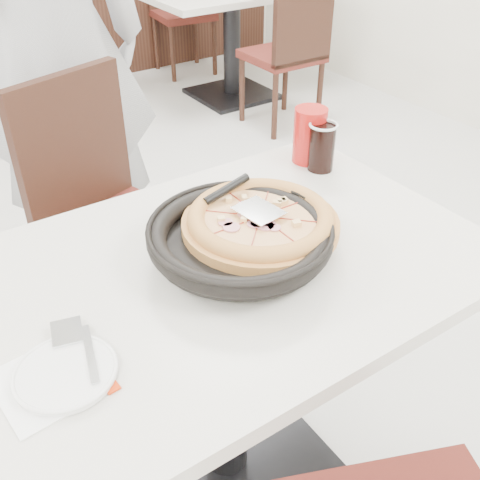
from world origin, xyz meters
TOP-DOWN VIEW (x-y plane):
  - main_table at (0.29, -0.00)m, footprint 1.23×0.85m
  - chair_far at (0.32, 0.67)m, footprint 0.53×0.53m
  - trivet at (0.33, 0.00)m, footprint 0.13×0.13m
  - pizza_pan at (0.34, -0.01)m, footprint 0.40×0.40m
  - pizza at (0.40, -0.00)m, footprint 0.37×0.37m
  - pizza_server at (0.40, 0.01)m, footprint 0.09×0.11m
  - napkin at (-0.13, -0.13)m, footprint 0.19×0.19m
  - side_plate at (-0.11, -0.13)m, footprint 0.18×0.18m
  - fork at (-0.06, -0.12)m, footprint 0.05×0.15m
  - cola_glass at (0.77, 0.22)m, footprint 0.08×0.08m
  - red_cup at (0.78, 0.28)m, footprint 0.10×0.10m
  - diner_person at (0.35, 1.19)m, footprint 0.78×0.60m
  - bg_table_right at (2.00, 2.56)m, footprint 1.21×0.82m
  - bg_chair_right_near at (1.98, 1.95)m, footprint 0.42×0.42m
  - bg_chair_right_far at (1.99, 3.24)m, footprint 0.46×0.46m

SIDE VIEW (x-z plane):
  - main_table at x=0.29m, z-range 0.00..0.75m
  - bg_table_right at x=2.00m, z-range 0.00..0.75m
  - chair_far at x=0.32m, z-range 0.00..0.95m
  - bg_chair_right_near at x=1.98m, z-range 0.00..0.95m
  - bg_chair_right_far at x=1.99m, z-range 0.00..0.95m
  - napkin at x=-0.13m, z-range 0.75..0.75m
  - side_plate at x=-0.11m, z-range 0.75..0.77m
  - trivet at x=0.33m, z-range 0.75..0.79m
  - fork at x=-0.06m, z-range 0.77..0.77m
  - pizza_pan at x=0.34m, z-range 0.79..0.80m
  - pizza at x=0.40m, z-range 0.80..0.82m
  - cola_glass at x=0.77m, z-range 0.75..0.88m
  - red_cup at x=0.78m, z-range 0.75..0.91m
  - pizza_server at x=0.40m, z-range 0.84..0.84m
  - diner_person at x=0.35m, z-range 0.00..1.92m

